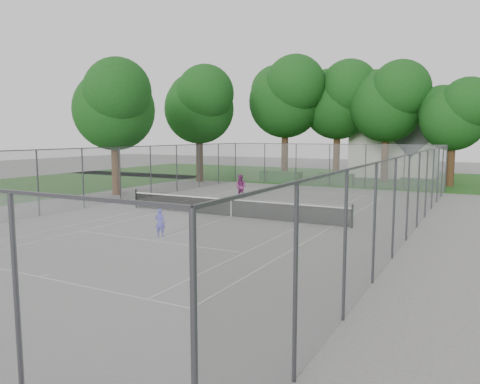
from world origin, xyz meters
The scene contains 17 objects.
ground centered at (0.00, 0.00, 0.00)m, with size 120.00×120.00×0.00m, color slate.
grass_far centered at (0.00, 26.00, 0.00)m, with size 60.00×20.00×0.00m, color #1D4C15.
court_markings centered at (0.00, 0.00, 0.01)m, with size 11.03×23.83×0.01m.
tennis_net centered at (0.00, 0.00, 0.51)m, with size 12.87×0.10×1.10m.
perimeter_fence centered at (0.00, 0.00, 1.81)m, with size 18.08×34.08×3.52m.
tree_far_left centered at (-6.12, 22.12, 8.13)m, with size 8.22×7.51×11.82m.
tree_far_midleft centered at (-1.55, 24.50, 7.83)m, with size 7.92×7.23×11.39m.
tree_far_midright centered at (3.46, 22.86, 7.40)m, with size 7.49×6.84×10.76m.
tree_far_right centered at (9.09, 21.42, 6.08)m, with size 6.16×5.62×8.85m.
tree_side_back centered at (-11.48, 14.80, 7.12)m, with size 7.21×6.58×10.36m.
tree_side_front centered at (-11.64, 4.08, 6.50)m, with size 6.58×6.01×9.46m.
hedge_left centered at (-4.89, 18.09, 0.48)m, with size 3.81×1.14×0.95m, color #184516.
hedge_mid centered at (0.22, 18.04, 0.48)m, with size 3.09×0.88×0.97m, color #184516.
hedge_right centered at (6.88, 18.09, 0.40)m, with size 2.70×0.99×0.81m, color #184516.
house centered at (3.19, 28.93, 4.04)m, with size 8.06×6.25×10.04m.
girl_player centered at (-0.29, -5.62, 0.60)m, with size 0.44×0.29×1.20m, color #3D37D0.
woman_player centered at (-2.79, 6.35, 0.81)m, with size 0.79×0.62×1.63m, color #7C2967.
Camera 1 is at (11.78, -21.14, 4.28)m, focal length 35.00 mm.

